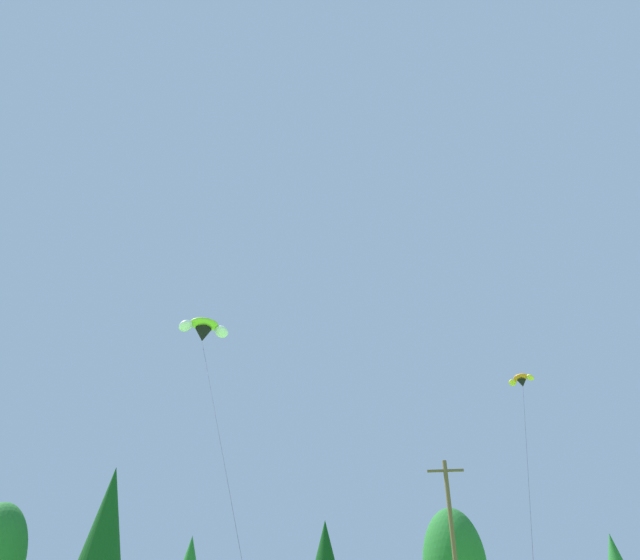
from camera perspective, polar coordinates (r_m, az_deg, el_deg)
The scene contains 4 objects.
treeline_tree_b at distance 55.31m, azimuth -20.29°, elevation -22.26°, with size 4.83×4.83×14.67m.
utility_pole at distance 37.57m, azimuth 13.00°, elevation -24.73°, with size 2.20×0.26×11.24m.
parafoil_kite_high_lime_white at distance 42.88m, azimuth -11.27°, elevation -4.71°, with size 10.29×16.86×20.02m.
parafoil_kite_mid_orange at distance 49.08m, azimuth 19.04°, elevation -9.24°, with size 6.93×21.63×18.12m.
Camera 1 is at (0.35, 4.19, 1.81)m, focal length 32.83 mm.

